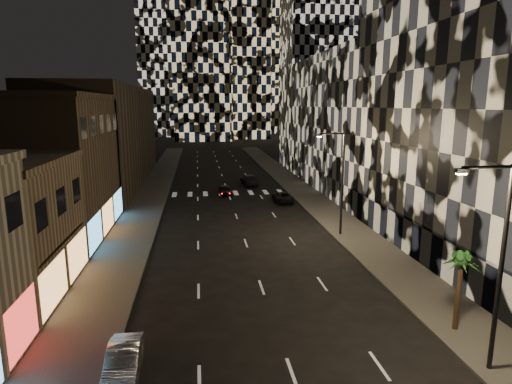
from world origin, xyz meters
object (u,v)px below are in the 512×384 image
object	(u,v)px
streetlight_near	(497,255)
streetlight_far	(340,176)
car_dark_rightlane	(283,198)
palm_tree	(461,266)
car_dark_oncoming	(249,180)
car_silver_parked	(124,362)
car_dark_midlane	(225,190)

from	to	relation	value
streetlight_near	streetlight_far	xyz separation A→B (m)	(0.00, 20.00, 0.00)
streetlight_near	car_dark_rightlane	bearing A→B (deg)	93.82
streetlight_near	car_dark_rightlane	world-z (taller)	streetlight_near
streetlight_near	palm_tree	world-z (taller)	streetlight_near
car_dark_rightlane	car_dark_oncoming	bearing A→B (deg)	100.43
car_silver_parked	car_dark_oncoming	distance (m)	45.24
car_dark_midlane	streetlight_near	bearing A→B (deg)	-82.42
streetlight_near	car_dark_midlane	bearing A→B (deg)	102.81
car_silver_parked	car_dark_midlane	xyz separation A→B (m)	(6.70, 37.11, -0.01)
streetlight_near	car_dark_rightlane	xyz separation A→B (m)	(-2.25, 33.61, -4.77)
car_silver_parked	car_dark_rightlane	world-z (taller)	car_silver_parked
car_dark_midlane	car_dark_rightlane	bearing A→B (deg)	-44.13
streetlight_near	car_silver_parked	xyz separation A→B (m)	(-15.55, 1.83, -4.70)
streetlight_far	car_silver_parked	size ratio (longest dim) A/B	2.28
car_dark_oncoming	car_dark_rightlane	distance (m)	12.46
car_dark_midlane	car_dark_oncoming	distance (m)	7.93
streetlight_near	streetlight_far	distance (m)	20.00
streetlight_near	car_silver_parked	distance (m)	16.35
car_silver_parked	palm_tree	xyz separation A→B (m)	(16.29, 1.50, 2.92)
streetlight_near	car_dark_midlane	xyz separation A→B (m)	(-8.85, 38.94, -4.71)
car_dark_midlane	palm_tree	world-z (taller)	palm_tree
car_dark_midlane	palm_tree	bearing A→B (deg)	-80.16
streetlight_far	car_dark_oncoming	bearing A→B (deg)	100.66
streetlight_near	car_silver_parked	bearing A→B (deg)	173.29
car_silver_parked	car_dark_oncoming	world-z (taller)	car_dark_oncoming
car_dark_midlane	car_silver_parked	bearing A→B (deg)	-105.46
car_silver_parked	car_dark_rightlane	xyz separation A→B (m)	(13.31, 31.78, -0.06)
car_dark_oncoming	car_dark_rightlane	world-z (taller)	car_dark_oncoming
car_silver_parked	palm_tree	distance (m)	16.61
streetlight_near	car_dark_oncoming	xyz separation A→B (m)	(-4.85, 45.79, -4.61)
car_dark_midlane	car_dark_oncoming	xyz separation A→B (m)	(4.00, 6.85, 0.11)
streetlight_far	car_dark_rightlane	distance (m)	14.59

